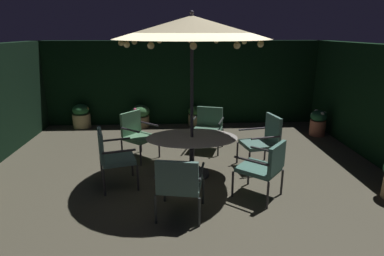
# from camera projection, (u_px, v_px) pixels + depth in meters

# --- Properties ---
(ground_plane) EXTENTS (8.02, 7.57, 0.02)m
(ground_plane) POSITION_uv_depth(u_px,v_px,m) (187.00, 178.00, 5.74)
(ground_plane) COLOR #4B4738
(hedge_backdrop_rear) EXTENTS (8.02, 0.30, 2.28)m
(hedge_backdrop_rear) POSITION_uv_depth(u_px,v_px,m) (182.00, 83.00, 8.87)
(hedge_backdrop_rear) COLOR black
(hedge_backdrop_rear) RESTS_ON ground_plane
(patio_dining_table) EXTENTS (1.63, 1.11, 0.73)m
(patio_dining_table) POSITION_uv_depth(u_px,v_px,m) (192.00, 145.00, 5.69)
(patio_dining_table) COLOR #2C2B35
(patio_dining_table) RESTS_ON ground_plane
(patio_umbrella) EXTENTS (2.57, 2.57, 2.84)m
(patio_umbrella) POSITION_uv_depth(u_px,v_px,m) (192.00, 28.00, 5.11)
(patio_umbrella) COLOR #2D2A35
(patio_umbrella) RESTS_ON ground_plane
(patio_chair_north) EXTENTS (0.79, 0.79, 0.96)m
(patio_chair_north) POSITION_uv_depth(u_px,v_px,m) (137.00, 132.00, 6.49)
(patio_chair_north) COLOR #322C35
(patio_chair_north) RESTS_ON ground_plane
(patio_chair_northeast) EXTENTS (0.72, 0.76, 1.00)m
(patio_chair_northeast) POSITION_uv_depth(u_px,v_px,m) (111.00, 154.00, 5.25)
(patio_chair_northeast) COLOR #2D2B2E
(patio_chair_northeast) RESTS_ON ground_plane
(patio_chair_east) EXTENTS (0.73, 0.73, 0.93)m
(patio_chair_east) POSITION_uv_depth(u_px,v_px,m) (179.00, 182.00, 4.37)
(patio_chair_east) COLOR #2A2F2F
(patio_chair_east) RESTS_ON ground_plane
(patio_chair_southeast) EXTENTS (0.83, 0.83, 0.93)m
(patio_chair_southeast) POSITION_uv_depth(u_px,v_px,m) (265.00, 166.00, 4.89)
(patio_chair_southeast) COLOR #323032
(patio_chair_southeast) RESTS_ON ground_plane
(patio_chair_south) EXTENTS (0.74, 0.71, 1.01)m
(patio_chair_south) POSITION_uv_depth(u_px,v_px,m) (264.00, 138.00, 6.03)
(patio_chair_south) COLOR #2E282E
(patio_chair_south) RESTS_ON ground_plane
(patio_chair_southwest) EXTENTS (0.79, 0.77, 0.91)m
(patio_chair_southwest) POSITION_uv_depth(u_px,v_px,m) (208.00, 126.00, 7.00)
(patio_chair_southwest) COLOR #2C3230
(patio_chair_southwest) RESTS_ON ground_plane
(potted_plant_back_right) EXTENTS (0.40, 0.40, 0.65)m
(potted_plant_back_right) POSITION_uv_depth(u_px,v_px,m) (318.00, 122.00, 7.97)
(potted_plant_back_right) COLOR #AC5D48
(potted_plant_back_right) RESTS_ON ground_plane
(potted_plant_front_corner) EXTENTS (0.37, 0.37, 0.55)m
(potted_plant_front_corner) POSITION_uv_depth(u_px,v_px,m) (195.00, 115.00, 8.83)
(potted_plant_front_corner) COLOR olive
(potted_plant_front_corner) RESTS_ON ground_plane
(potted_plant_right_far) EXTENTS (0.47, 0.47, 0.65)m
(potted_plant_right_far) POSITION_uv_depth(u_px,v_px,m) (81.00, 116.00, 8.63)
(potted_plant_right_far) COLOR tan
(potted_plant_right_far) RESTS_ON ground_plane
(potted_plant_left_near) EXTENTS (0.49, 0.49, 0.62)m
(potted_plant_left_near) POSITION_uv_depth(u_px,v_px,m) (141.00, 116.00, 8.66)
(potted_plant_left_near) COLOR #7A6445
(potted_plant_left_near) RESTS_ON ground_plane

